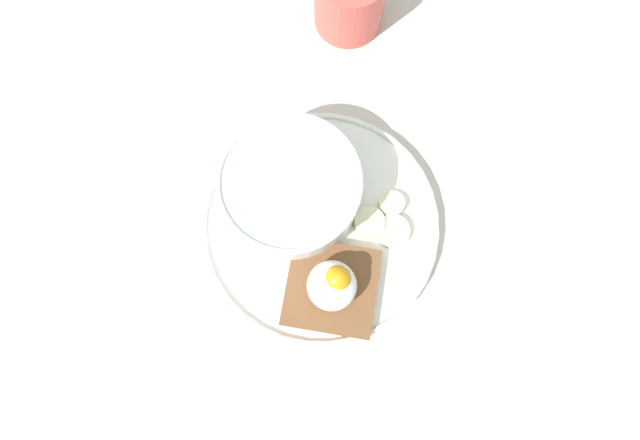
# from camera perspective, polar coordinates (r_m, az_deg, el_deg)

# --- Properties ---
(ground_plane) EXTENTS (1.20, 1.20, 0.02)m
(ground_plane) POSITION_cam_1_polar(r_m,az_deg,el_deg) (0.55, 0.00, -0.90)
(ground_plane) COLOR beige
(ground_plane) RESTS_ON ground
(plate) EXTENTS (0.26, 0.26, 0.02)m
(plate) POSITION_cam_1_polar(r_m,az_deg,el_deg) (0.54, 0.00, -0.51)
(plate) COLOR white
(plate) RESTS_ON ground_plane
(oatmeal_bowl) EXTENTS (0.14, 0.14, 0.06)m
(oatmeal_bowl) POSITION_cam_1_polar(r_m,az_deg,el_deg) (0.51, -3.34, 3.60)
(oatmeal_bowl) COLOR white
(oatmeal_bowl) RESTS_ON plate
(toast_slice) EXTENTS (0.10, 0.10, 0.01)m
(toast_slice) POSITION_cam_1_polar(r_m,az_deg,el_deg) (0.52, 1.30, -7.73)
(toast_slice) COLOR brown
(toast_slice) RESTS_ON plate
(poached_egg) EXTENTS (0.05, 0.05, 0.04)m
(poached_egg) POSITION_cam_1_polar(r_m,az_deg,el_deg) (0.49, 1.48, -7.36)
(poached_egg) COLOR white
(poached_egg) RESTS_ON toast_slice
(banana_slice_front) EXTENTS (0.05, 0.05, 0.01)m
(banana_slice_front) POSITION_cam_1_polar(r_m,az_deg,el_deg) (0.53, 5.64, -0.27)
(banana_slice_front) COLOR #F2E9B7
(banana_slice_front) RESTS_ON plate
(banana_slice_left) EXTENTS (0.03, 0.03, 0.01)m
(banana_slice_left) POSITION_cam_1_polar(r_m,az_deg,el_deg) (0.54, 8.19, 1.85)
(banana_slice_left) COLOR #FAECBE
(banana_slice_left) RESTS_ON plate
(banana_slice_back) EXTENTS (0.05, 0.05, 0.01)m
(banana_slice_back) POSITION_cam_1_polar(r_m,az_deg,el_deg) (0.53, 8.35, -0.90)
(banana_slice_back) COLOR beige
(banana_slice_back) RESTS_ON plate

